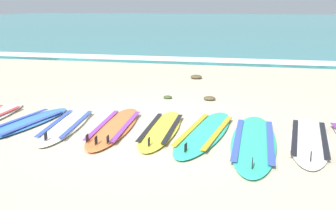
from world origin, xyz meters
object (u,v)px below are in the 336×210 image
Objects in this scene: surfboard_4 at (115,127)px; surfboard_5 at (161,129)px; surfboard_3 at (66,125)px; surfboard_8 at (309,139)px; surfboard_7 at (254,141)px; surfboard_6 at (205,132)px; surfboard_2 at (26,123)px.

surfboard_4 is 1.10× the size of surfboard_5.
surfboard_8 is at bearing 1.31° from surfboard_3.
surfboard_5 is 0.88× the size of surfboard_8.
surfboard_3 is 0.81× the size of surfboard_7.
surfboard_6 is at bearing 179.66° from surfboard_8.
surfboard_8 is (3.05, 0.02, -0.00)m from surfboard_4.
surfboard_8 is (0.81, 0.25, 0.00)m from surfboard_7.
surfboard_4 is (1.54, 0.11, -0.00)m from surfboard_2.
surfboard_7 is (1.45, -0.26, -0.00)m from surfboard_5.
surfboard_5 and surfboard_8 have the same top height.
surfboard_2 is 1.55m from surfboard_4.
surfboard_2 is at bearing -175.77° from surfboard_4.
surfboard_3 is 0.86× the size of surfboard_6.
surfboard_2 is 4.59m from surfboard_8.
surfboard_5 is 0.80× the size of surfboard_7.
surfboard_7 is at bearing -10.35° from surfboard_5.
surfboard_5 is (2.33, 0.15, -0.00)m from surfboard_2.
surfboard_3 is (0.72, 0.04, -0.00)m from surfboard_2.
surfboard_3 and surfboard_5 have the same top height.
surfboard_2 is 0.81× the size of surfboard_7.
surfboard_6 is (3.03, 0.14, -0.00)m from surfboard_2.
surfboard_5 is (0.78, 0.03, -0.00)m from surfboard_4.
surfboard_2 is 0.92× the size of surfboard_4.
surfboard_6 and surfboard_7 have the same top height.
surfboard_4 is (0.82, 0.07, 0.00)m from surfboard_3.
surfboard_3 and surfboard_8 have the same top height.
surfboard_4 is 0.78m from surfboard_5.
surfboard_3 is at bearing 176.98° from surfboard_7.
surfboard_8 is (2.26, -0.02, -0.00)m from surfboard_5.
surfboard_5 is at bearing 179.49° from surfboard_6.
surfboard_5 is at bearing 3.70° from surfboard_3.
surfboard_8 is (3.87, 0.09, -0.00)m from surfboard_3.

